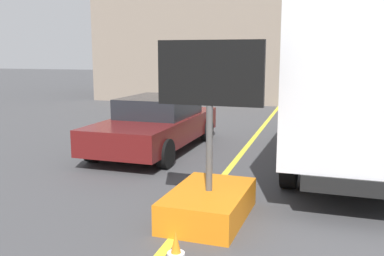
% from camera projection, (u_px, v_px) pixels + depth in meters
% --- Properties ---
extents(arrow_board_trailer, '(1.60, 1.85, 2.70)m').
position_uv_depth(arrow_board_trailer, '(209.00, 188.00, 6.60)').
color(arrow_board_trailer, orange).
rests_on(arrow_board_trailer, ground).
extents(box_truck, '(2.89, 8.03, 3.42)m').
position_uv_depth(box_truck, '(358.00, 84.00, 9.50)').
color(box_truck, black).
rests_on(box_truck, ground).
extents(pickup_car, '(2.17, 4.86, 1.38)m').
position_uv_depth(pickup_car, '(157.00, 124.00, 11.27)').
color(pickup_car, '#591414').
rests_on(pickup_car, ground).
extents(far_building_block, '(15.78, 9.52, 6.69)m').
position_uv_depth(far_building_block, '(256.00, 38.00, 24.94)').
color(far_building_block, gray).
rests_on(far_building_block, ground).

